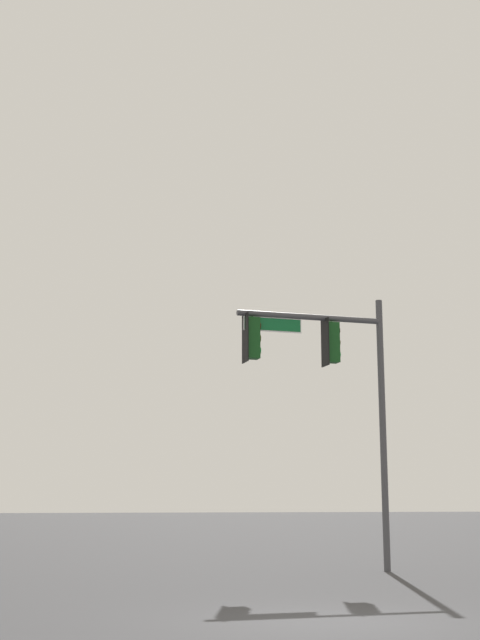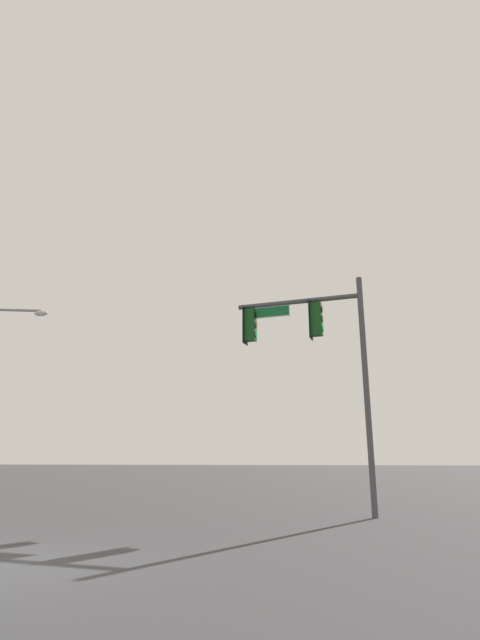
# 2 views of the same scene
# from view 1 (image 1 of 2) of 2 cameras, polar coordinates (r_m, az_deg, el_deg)

# --- Properties ---
(ground_plane) EXTENTS (400.00, 400.00, 0.00)m
(ground_plane) POSITION_cam_1_polar(r_m,az_deg,el_deg) (14.09, 5.98, -18.66)
(ground_plane) COLOR #38383A
(signal_pole_near) EXTENTS (4.20, 0.68, 7.30)m
(signal_pole_near) POSITION_cam_1_polar(r_m,az_deg,el_deg) (24.08, 5.49, -3.08)
(signal_pole_near) COLOR #47474C
(signal_pole_near) RESTS_ON ground_plane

